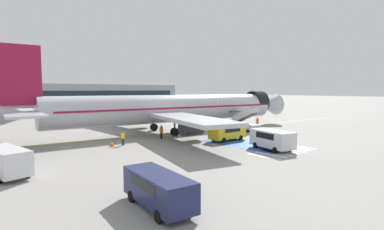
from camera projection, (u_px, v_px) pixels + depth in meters
The scene contains 21 objects.
ground_plane at pixel (169, 133), 43.79m from camera, with size 600.00×600.00×0.00m, color gray.
apron_leadline_yellow at pixel (174, 132), 44.62m from camera, with size 0.20×80.41×0.01m, color gold.
apron_stand_patch_blue at pixel (247, 144), 34.84m from camera, with size 5.26×10.39×0.01m, color #2856A8.
apron_walkway_bar_0 at pixel (263, 156), 28.28m from camera, with size 0.44×3.60×0.01m, color silver.
apron_walkway_bar_1 at pixel (270, 155), 29.10m from camera, with size 0.44×3.60×0.01m, color silver.
apron_walkway_bar_2 at pixel (277, 153), 29.91m from camera, with size 0.44×3.60×0.01m, color silver.
apron_walkway_bar_3 at pixel (283, 151), 30.72m from camera, with size 0.44×3.60×0.01m, color silver.
apron_walkway_bar_4 at pixel (289, 150), 31.53m from camera, with size 0.44×3.60×0.01m, color silver.
apron_walkway_bar_5 at pixel (295, 148), 32.35m from camera, with size 0.44×3.60×0.01m, color silver.
apron_walkway_bar_6 at pixel (300, 147), 33.16m from camera, with size 0.44×3.60×0.01m, color silver.
airliner at pixel (170, 109), 43.96m from camera, with size 46.95×35.30×11.29m.
boarding_stairs_forward at pixel (244, 124), 46.40m from camera, with size 2.89×5.46×3.72m.
fuel_tanker at pixel (75, 115), 54.83m from camera, with size 9.58×2.97×3.26m.
service_van_0 at pixel (272, 138), 31.41m from camera, with size 3.25×5.24×2.04m.
service_van_1 at pixel (227, 131), 37.11m from camera, with size 4.92×2.23×1.87m.
service_van_2 at pixel (158, 187), 15.86m from camera, with size 2.58×5.42×1.87m.
service_van_3 at pixel (5, 159), 21.69m from camera, with size 2.54×5.37×2.08m.
ground_crew_0 at pixel (257, 122), 49.91m from camera, with size 0.46×0.47×1.73m.
ground_crew_1 at pixel (161, 131), 38.49m from camera, with size 0.44×0.25×1.76m.
ground_crew_2 at pixel (123, 137), 33.92m from camera, with size 0.49×0.40×1.60m.
traffic_cone_0 at pixel (112, 144), 33.30m from camera, with size 0.56×0.56×0.62m.
Camera 1 is at (-27.00, -34.17, 6.28)m, focal length 28.00 mm.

